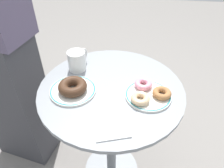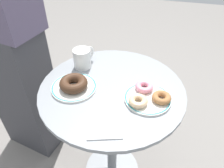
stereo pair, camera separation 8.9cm
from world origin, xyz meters
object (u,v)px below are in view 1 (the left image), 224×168
object	(u,v)px
plate_left	(73,90)
coffee_mug	(77,60)
donut_chocolate	(73,87)
donut_glazed	(140,98)
cafe_table	(111,121)
plate_right	(148,95)
paper_napkin	(111,125)
donut_pink_frosted	(143,84)
donut_cinnamon	(162,93)

from	to	relation	value
plate_left	coffee_mug	xyz separation A→B (m)	(-0.02, 0.17, 0.04)
donut_chocolate	donut_glazed	xyz separation A→B (m)	(0.29, -0.03, -0.01)
cafe_table	plate_right	distance (m)	0.29
donut_glazed	coffee_mug	bearing A→B (deg)	146.13
coffee_mug	plate_right	bearing A→B (deg)	-25.60
plate_right	coffee_mug	distance (m)	0.38
donut_glazed	plate_left	bearing A→B (deg)	172.83
donut_chocolate	plate_right	bearing A→B (deg)	2.34
paper_napkin	donut_glazed	bearing A→B (deg)	51.59
donut_pink_frosted	paper_napkin	size ratio (longest dim) A/B	0.58
cafe_table	plate_right	bearing A→B (deg)	-13.13
plate_right	cafe_table	bearing A→B (deg)	166.87
cafe_table	donut_cinnamon	bearing A→B (deg)	-10.03
donut_cinnamon	donut_pink_frosted	xyz separation A→B (m)	(-0.08, 0.05, 0.00)
paper_napkin	plate_left	bearing A→B (deg)	138.44
plate_left	donut_glazed	bearing A→B (deg)	-7.17
plate_left	donut_cinnamon	world-z (taller)	donut_cinnamon
plate_right	paper_napkin	bearing A→B (deg)	-128.31
donut_chocolate	cafe_table	bearing A→B (deg)	17.83
donut_chocolate	paper_napkin	bearing A→B (deg)	-41.03
plate_left	coffee_mug	bearing A→B (deg)	96.32
donut_pink_frosted	coffee_mug	bearing A→B (deg)	160.39
donut_chocolate	paper_napkin	world-z (taller)	donut_chocolate
plate_left	coffee_mug	distance (m)	0.18
paper_napkin	coffee_mug	xyz separation A→B (m)	(-0.21, 0.34, 0.05)
donut_glazed	paper_napkin	world-z (taller)	donut_glazed
plate_right	paper_napkin	xyz separation A→B (m)	(-0.14, -0.17, -0.00)
donut_chocolate	plate_left	bearing A→B (deg)	120.44
cafe_table	donut_glazed	size ratio (longest dim) A/B	9.19
donut_pink_frosted	plate_right	bearing A→B (deg)	-66.04
donut_chocolate	donut_glazed	world-z (taller)	donut_chocolate
plate_left	donut_chocolate	bearing A→B (deg)	-59.56
donut_chocolate	donut_pink_frosted	distance (m)	0.30
donut_chocolate	donut_pink_frosted	world-z (taller)	donut_chocolate
donut_chocolate	paper_napkin	xyz separation A→B (m)	(0.18, -0.16, -0.03)
donut_glazed	donut_chocolate	bearing A→B (deg)	174.00
plate_right	coffee_mug	size ratio (longest dim) A/B	1.56
plate_left	donut_glazed	world-z (taller)	donut_glazed
donut_chocolate	donut_cinnamon	world-z (taller)	donut_chocolate
donut_chocolate	coffee_mug	distance (m)	0.18
plate_right	donut_pink_frosted	size ratio (longest dim) A/B	2.49
plate_right	donut_cinnamon	xyz separation A→B (m)	(0.05, -0.00, 0.02)
plate_left	donut_pink_frosted	xyz separation A→B (m)	(0.30, 0.06, 0.02)
plate_left	donut_cinnamon	bearing A→B (deg)	0.93
plate_right	coffee_mug	bearing A→B (deg)	154.40
plate_left	donut_cinnamon	size ratio (longest dim) A/B	2.56
cafe_table	donut_glazed	distance (m)	0.29
cafe_table	donut_glazed	xyz separation A→B (m)	(0.13, -0.08, 0.25)
plate_left	donut_cinnamon	distance (m)	0.38
cafe_table	donut_chocolate	xyz separation A→B (m)	(-0.16, -0.05, 0.26)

